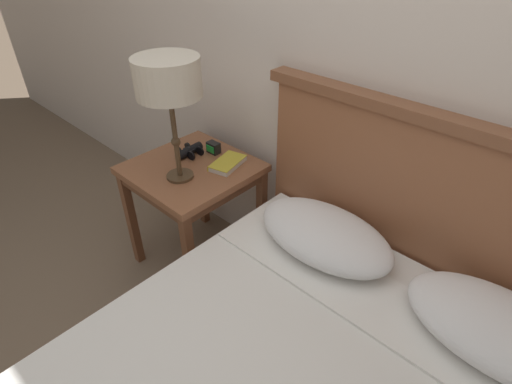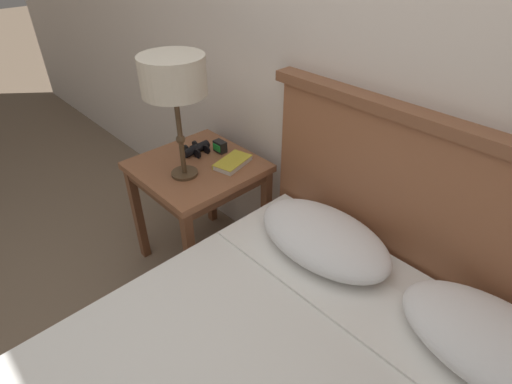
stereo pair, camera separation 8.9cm
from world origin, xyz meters
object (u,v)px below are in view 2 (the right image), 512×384
(nightstand, at_px, (198,178))
(table_lamp, at_px, (173,79))
(book_on_nightstand, at_px, (232,162))
(binoculars_pair, at_px, (196,149))
(alarm_clock, at_px, (220,146))

(nightstand, height_order, table_lamp, table_lamp)
(nightstand, distance_m, table_lamp, 0.57)
(nightstand, xyz_separation_m, table_lamp, (0.04, -0.10, 0.56))
(book_on_nightstand, relative_size, binoculars_pair, 1.35)
(nightstand, xyz_separation_m, alarm_clock, (-0.02, 0.17, 0.12))
(table_lamp, xyz_separation_m, alarm_clock, (-0.06, 0.27, -0.45))
(binoculars_pair, bearing_deg, book_on_nightstand, 14.42)
(table_lamp, relative_size, alarm_clock, 8.23)
(nightstand, height_order, alarm_clock, alarm_clock)
(book_on_nightstand, bearing_deg, nightstand, -135.14)
(nightstand, distance_m, alarm_clock, 0.21)
(table_lamp, bearing_deg, alarm_clock, 102.91)
(binoculars_pair, xyz_separation_m, alarm_clock, (0.08, 0.10, 0.01))
(table_lamp, bearing_deg, binoculars_pair, 128.81)
(nightstand, bearing_deg, alarm_clock, 97.03)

